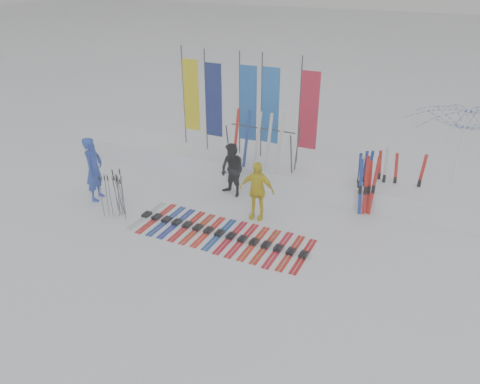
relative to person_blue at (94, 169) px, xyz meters
The scene contains 11 objects.
ground 4.47m from the person_blue, 16.94° to the right, with size 120.00×120.00×0.00m, color white.
snow_bank 5.38m from the person_blue, 38.51° to the left, with size 14.00×1.60×0.60m, color white.
person_blue is the anchor object (origin of this frame).
person_black 3.88m from the person_blue, 28.95° to the left, with size 0.76×0.59×1.57m, color black.
person_yellow 4.66m from the person_blue, 11.86° to the left, with size 0.94×0.39×1.60m, color yellow.
tent_canopy 9.97m from the person_blue, 23.55° to the left, with size 3.12×3.18×2.86m, color white.
ski_row 4.19m from the person_blue, ahead, with size 4.59×1.70×0.07m.
pole_cluster 1.29m from the person_blue, 24.15° to the right, with size 0.69×0.63×1.22m.
feather_flags 4.84m from the person_blue, 50.74° to the left, with size 4.54×0.26×3.20m.
ski_rack 4.87m from the person_blue, 37.14° to the left, with size 2.04×0.80×1.23m.
upright_skis 7.76m from the person_blue, 22.40° to the left, with size 1.63×1.18×1.68m.
Camera 1 is at (4.68, -7.78, 6.20)m, focal length 35.00 mm.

